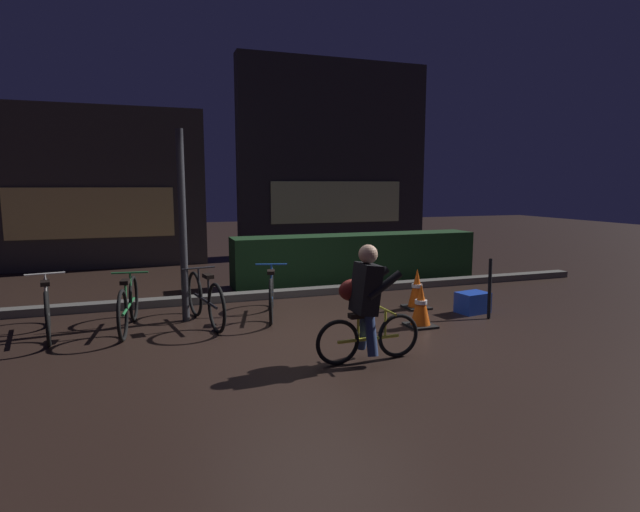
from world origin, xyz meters
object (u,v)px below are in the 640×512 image
object	(u,v)px
street_post	(183,227)
traffic_cone_far	(417,289)
parked_bike_center_left	(205,300)
cyclist	(366,303)
closed_umbrella	(490,288)
parked_bike_leftmost	(47,309)
parked_bike_left_mid	(128,305)
blue_crate	(473,302)
traffic_cone_near	(421,306)
parked_bike_center_right	(271,293)

from	to	relation	value
street_post	traffic_cone_far	xyz separation A→B (m)	(3.36, -0.40, -1.00)
parked_bike_center_left	cyclist	bearing A→B (deg)	-154.94
cyclist	closed_umbrella	distance (m)	2.66
parked_bike_leftmost	cyclist	bearing A→B (deg)	-131.60
parked_bike_left_mid	closed_umbrella	bearing A→B (deg)	-94.50
cyclist	closed_umbrella	world-z (taller)	cyclist
parked_bike_center_left	blue_crate	bearing A→B (deg)	-110.57
parked_bike_center_left	blue_crate	world-z (taller)	parked_bike_center_left
parked_bike_left_mid	street_post	bearing A→B (deg)	-66.27
traffic_cone_near	parked_bike_center_right	bearing A→B (deg)	145.79
parked_bike_center_right	parked_bike_left_mid	bearing A→B (deg)	107.32
street_post	traffic_cone_far	bearing A→B (deg)	-6.74
traffic_cone_far	cyclist	distance (m)	2.52
closed_umbrella	parked_bike_left_mid	bearing A→B (deg)	115.14
parked_bike_center_right	blue_crate	xyz separation A→B (m)	(2.82, -0.78, -0.18)
parked_bike_center_right	traffic_cone_near	world-z (taller)	parked_bike_center_right
parked_bike_center_left	cyclist	world-z (taller)	cyclist
street_post	cyclist	size ratio (longest dim) A/B	2.08
traffic_cone_far	cyclist	size ratio (longest dim) A/B	0.49
traffic_cone_near	parked_bike_leftmost	bearing A→B (deg)	165.97
parked_bike_leftmost	blue_crate	xyz separation A→B (m)	(5.66, -0.74, -0.19)
closed_umbrella	blue_crate	bearing A→B (deg)	56.38
parked_bike_left_mid	parked_bike_center_left	size ratio (longest dim) A/B	0.98
parked_bike_center_right	blue_crate	world-z (taller)	parked_bike_center_right
blue_crate	closed_umbrella	world-z (taller)	closed_umbrella
street_post	parked_bike_left_mid	bearing A→B (deg)	-162.62
street_post	cyclist	distance (m)	2.89
street_post	parked_bike_center_left	distance (m)	1.02
parked_bike_leftmost	parked_bike_center_right	world-z (taller)	parked_bike_leftmost
parked_bike_left_mid	parked_bike_center_right	size ratio (longest dim) A/B	1.02
blue_crate	parked_bike_leftmost	bearing A→B (deg)	172.54
parked_bike_center_left	street_post	bearing A→B (deg)	30.88
traffic_cone_far	cyclist	bearing A→B (deg)	-132.03
parked_bike_leftmost	traffic_cone_far	bearing A→B (deg)	-102.26
cyclist	parked_bike_center_left	bearing A→B (deg)	124.64
street_post	closed_umbrella	world-z (taller)	street_post
street_post	closed_umbrella	distance (m)	4.34
traffic_cone_near	parked_bike_left_mid	bearing A→B (deg)	163.53
traffic_cone_near	closed_umbrella	size ratio (longest dim) A/B	0.68
blue_crate	parked_bike_left_mid	bearing A→B (deg)	171.89
parked_bike_leftmost	traffic_cone_near	distance (m)	4.71
blue_crate	cyclist	distance (m)	2.73
street_post	parked_bike_center_right	bearing A→B (deg)	-6.02
cyclist	traffic_cone_near	bearing A→B (deg)	36.66
parked_bike_center_left	parked_bike_center_right	distance (m)	0.95
parked_bike_center_left	traffic_cone_near	size ratio (longest dim) A/B	2.72
parked_bike_leftmost	cyclist	world-z (taller)	cyclist
blue_crate	cyclist	xyz separation A→B (m)	(-2.32, -1.36, 0.48)
parked_bike_center_right	cyclist	xyz separation A→B (m)	(0.51, -2.13, 0.30)
street_post	traffic_cone_far	size ratio (longest dim) A/B	4.27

